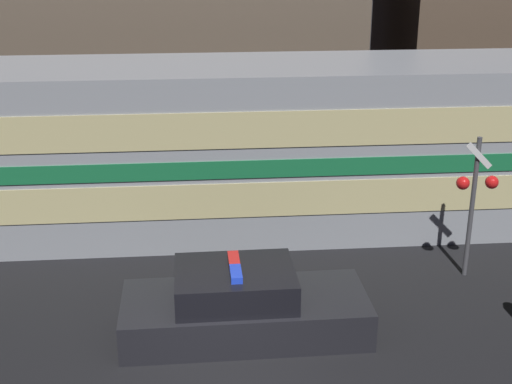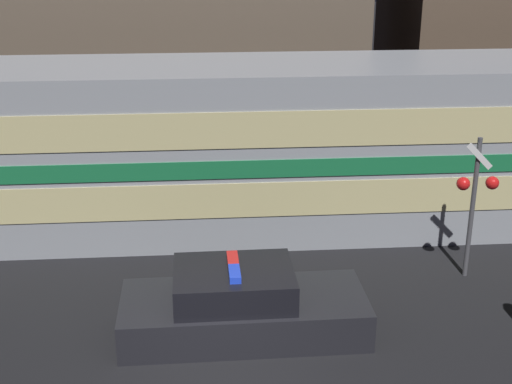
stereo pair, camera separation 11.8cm
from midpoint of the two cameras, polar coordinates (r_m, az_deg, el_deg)
train at (r=17.18m, az=0.47°, el=3.59°), size 23.40×3.20×4.05m
police_car at (r=13.17m, az=-1.34°, el=-9.19°), size 4.50×1.88×1.41m
crossing_signal_near at (r=15.25m, az=16.91°, el=-0.03°), size 0.88×0.32×3.07m
building_left at (r=23.27m, az=-7.09°, el=15.04°), size 11.94×4.11×9.66m
building_center at (r=26.19m, az=18.47°, el=11.24°), size 7.28×5.67×6.45m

